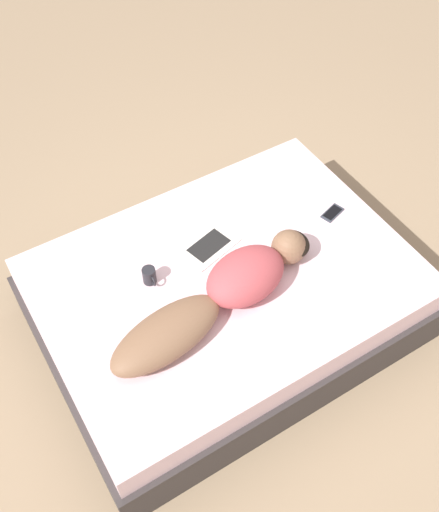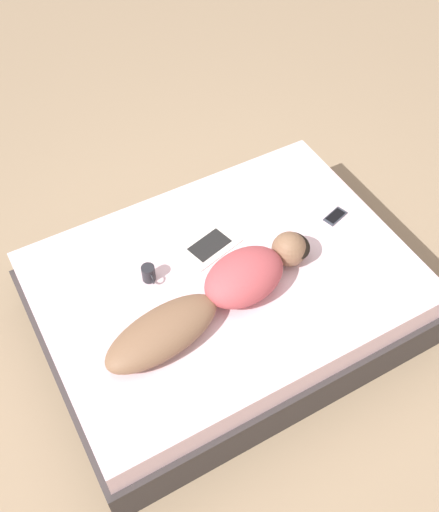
# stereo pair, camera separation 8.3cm
# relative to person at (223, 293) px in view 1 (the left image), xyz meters

# --- Properties ---
(ground_plane) EXTENTS (12.00, 12.00, 0.00)m
(ground_plane) POSITION_rel_person_xyz_m (-0.16, 0.12, -0.58)
(ground_plane) COLOR #9E8466
(bed) EXTENTS (1.52, 2.07, 0.48)m
(bed) POSITION_rel_person_xyz_m (-0.16, 0.12, -0.34)
(bed) COLOR #383333
(bed) RESTS_ON ground_plane
(person) EXTENTS (0.47, 1.31, 0.22)m
(person) POSITION_rel_person_xyz_m (0.00, 0.00, 0.00)
(person) COLOR brown
(person) RESTS_ON bed
(open_magazine) EXTENTS (0.49, 0.42, 0.01)m
(open_magazine) POSITION_rel_person_xyz_m (-0.48, 0.12, -0.09)
(open_magazine) COLOR silver
(open_magazine) RESTS_ON bed
(coffee_mug) EXTENTS (0.11, 0.07, 0.10)m
(coffee_mug) POSITION_rel_person_xyz_m (-0.33, -0.26, -0.05)
(coffee_mug) COLOR #232328
(coffee_mug) RESTS_ON bed
(cell_phone) EXTENTS (0.11, 0.16, 0.01)m
(cell_phone) POSITION_rel_person_xyz_m (-0.22, 0.90, -0.09)
(cell_phone) COLOR #333842
(cell_phone) RESTS_ON bed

